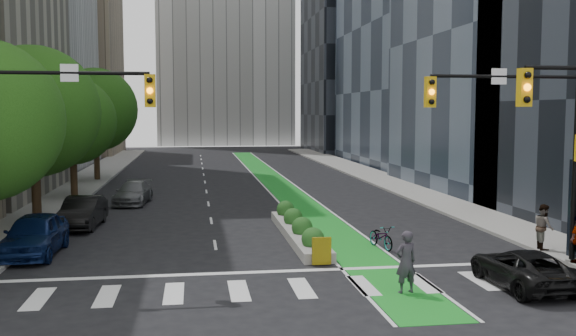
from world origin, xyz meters
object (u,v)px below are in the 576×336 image
object	(u,v)px
cyclist	(406,262)
median_planter	(298,229)
parked_car_left_far	(133,193)
parked_car_left_near	(34,235)
parked_car_right	(523,268)
pedestrian_near	(544,227)
bicycle	(381,237)
parked_car_left_mid	(83,212)

from	to	relation	value
cyclist	median_planter	bearing A→B (deg)	-90.92
cyclist	parked_car_left_far	xyz separation A→B (m)	(-10.07, 20.72, -0.32)
parked_car_left_near	parked_car_right	world-z (taller)	parked_car_left_near
pedestrian_near	bicycle	bearing A→B (deg)	84.87
median_planter	parked_car_left_near	world-z (taller)	parked_car_left_near
bicycle	median_planter	bearing A→B (deg)	125.77
parked_car_right	bicycle	bearing A→B (deg)	-66.95
parked_car_left_near	parked_car_left_mid	size ratio (longest dim) A/B	1.06
median_planter	pedestrian_near	xyz separation A→B (m)	(9.10, -4.43, 0.68)
median_planter	parked_car_left_mid	distance (m)	10.62
cyclist	parked_car_right	size ratio (longest dim) A/B	0.45
parked_car_left_far	parked_car_right	distance (m)	24.92
parked_car_left_mid	parked_car_right	size ratio (longest dim) A/B	1.03
median_planter	cyclist	world-z (taller)	cyclist
parked_car_left_mid	parked_car_right	bearing A→B (deg)	-35.89
pedestrian_near	parked_car_left_mid	bearing A→B (deg)	77.26
parked_car_left_far	pedestrian_near	world-z (taller)	pedestrian_near
bicycle	cyclist	size ratio (longest dim) A/B	0.94
cyclist	parked_car_left_near	bearing A→B (deg)	-42.03
parked_car_right	pedestrian_near	xyz separation A→B (m)	(3.30, 4.50, 0.44)
parked_car_left_near	pedestrian_near	bearing A→B (deg)	-5.91
cyclist	parked_car_right	world-z (taller)	cyclist
parked_car_left_near	parked_car_right	distance (m)	17.92
parked_car_left_mid	parked_car_right	xyz separation A→B (m)	(15.67, -12.86, -0.14)
parked_car_left_mid	parked_car_left_far	world-z (taller)	parked_car_left_mid
parked_car_left_far	parked_car_left_near	bearing A→B (deg)	-94.45
median_planter	parked_car_left_far	xyz separation A→B (m)	(-8.20, 11.68, 0.28)
parked_car_left_far	pedestrian_near	size ratio (longest dim) A/B	2.52
cyclist	parked_car_right	xyz separation A→B (m)	(3.93, 0.10, -0.37)
parked_car_left_mid	pedestrian_near	bearing A→B (deg)	-20.29
median_planter	parked_car_left_near	distance (m)	10.89
median_planter	bicycle	distance (m)	4.01
median_planter	parked_car_left_near	xyz separation A→B (m)	(-10.70, -1.95, 0.45)
parked_car_left_far	parked_car_right	xyz separation A→B (m)	(14.00, -20.62, -0.05)
cyclist	parked_car_left_near	xyz separation A→B (m)	(-12.57, 7.08, -0.16)
parked_car_left_near	parked_car_left_mid	world-z (taller)	parked_car_left_near
median_planter	parked_car_right	size ratio (longest dim) A/B	2.34
cyclist	parked_car_left_near	distance (m)	14.43
parked_car_left_near	parked_car_right	bearing A→B (deg)	-21.71
cyclist	parked_car_left_mid	size ratio (longest dim) A/B	0.43
parked_car_left_far	parked_car_left_mid	bearing A→B (deg)	-96.17
cyclist	parked_car_left_far	world-z (taller)	cyclist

